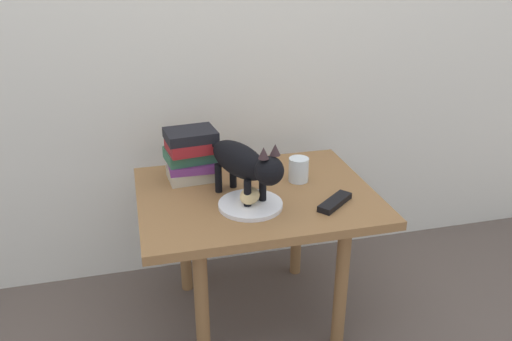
{
  "coord_description": "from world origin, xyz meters",
  "views": [
    {
      "loc": [
        -0.38,
        -1.5,
        1.28
      ],
      "look_at": [
        0.0,
        0.0,
        0.59
      ],
      "focal_mm": 36.09,
      "sensor_mm": 36.0,
      "label": 1
    }
  ],
  "objects_px": {
    "plate": "(250,205)",
    "tv_remote": "(335,202)",
    "cat": "(244,163)",
    "candle_jar": "(299,171)",
    "side_table": "(256,210)",
    "bread_roll": "(250,196)",
    "book_stack": "(192,154)"
  },
  "relations": [
    {
      "from": "plate",
      "to": "tv_remote",
      "type": "relative_size",
      "value": 1.37
    },
    {
      "from": "cat",
      "to": "tv_remote",
      "type": "distance_m",
      "value": 0.32
    },
    {
      "from": "cat",
      "to": "candle_jar",
      "type": "height_order",
      "value": "cat"
    },
    {
      "from": "candle_jar",
      "to": "side_table",
      "type": "bearing_deg",
      "value": -162.32
    },
    {
      "from": "side_table",
      "to": "candle_jar",
      "type": "height_order",
      "value": "candle_jar"
    },
    {
      "from": "plate",
      "to": "cat",
      "type": "bearing_deg",
      "value": 99.05
    },
    {
      "from": "side_table",
      "to": "bread_roll",
      "type": "xyz_separation_m",
      "value": [
        -0.04,
        -0.1,
        0.11
      ]
    },
    {
      "from": "plate",
      "to": "tv_remote",
      "type": "height_order",
      "value": "tv_remote"
    },
    {
      "from": "side_table",
      "to": "tv_remote",
      "type": "relative_size",
      "value": 5.23
    },
    {
      "from": "side_table",
      "to": "plate",
      "type": "relative_size",
      "value": 3.82
    },
    {
      "from": "side_table",
      "to": "cat",
      "type": "distance_m",
      "value": 0.21
    },
    {
      "from": "cat",
      "to": "tv_remote",
      "type": "height_order",
      "value": "cat"
    },
    {
      "from": "side_table",
      "to": "bread_roll",
      "type": "bearing_deg",
      "value": -114.96
    },
    {
      "from": "cat",
      "to": "bread_roll",
      "type": "bearing_deg",
      "value": -83.34
    },
    {
      "from": "side_table",
      "to": "plate",
      "type": "bearing_deg",
      "value": -113.78
    },
    {
      "from": "plate",
      "to": "cat",
      "type": "height_order",
      "value": "cat"
    },
    {
      "from": "plate",
      "to": "tv_remote",
      "type": "bearing_deg",
      "value": -11.68
    },
    {
      "from": "plate",
      "to": "bread_roll",
      "type": "bearing_deg",
      "value": 163.99
    },
    {
      "from": "side_table",
      "to": "bread_roll",
      "type": "relative_size",
      "value": 9.8
    },
    {
      "from": "bread_roll",
      "to": "book_stack",
      "type": "distance_m",
      "value": 0.3
    },
    {
      "from": "plate",
      "to": "bread_roll",
      "type": "relative_size",
      "value": 2.56
    },
    {
      "from": "candle_jar",
      "to": "plate",
      "type": "bearing_deg",
      "value": -144.49
    },
    {
      "from": "bread_roll",
      "to": "book_stack",
      "type": "xyz_separation_m",
      "value": [
        -0.15,
        0.26,
        0.05
      ]
    },
    {
      "from": "cat",
      "to": "book_stack",
      "type": "distance_m",
      "value": 0.26
    },
    {
      "from": "tv_remote",
      "to": "candle_jar",
      "type": "bearing_deg",
      "value": 66.04
    },
    {
      "from": "bread_roll",
      "to": "tv_remote",
      "type": "xyz_separation_m",
      "value": [
        0.27,
        -0.06,
        -0.03
      ]
    },
    {
      "from": "candle_jar",
      "to": "tv_remote",
      "type": "bearing_deg",
      "value": -74.99
    },
    {
      "from": "side_table",
      "to": "candle_jar",
      "type": "distance_m",
      "value": 0.2
    },
    {
      "from": "side_table",
      "to": "cat",
      "type": "relative_size",
      "value": 1.76
    },
    {
      "from": "bread_roll",
      "to": "candle_jar",
      "type": "relative_size",
      "value": 0.94
    },
    {
      "from": "plate",
      "to": "bread_roll",
      "type": "xyz_separation_m",
      "value": [
        -0.0,
        0.0,
        0.03
      ]
    },
    {
      "from": "plate",
      "to": "candle_jar",
      "type": "xyz_separation_m",
      "value": [
        0.21,
        0.15,
        0.03
      ]
    }
  ]
}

